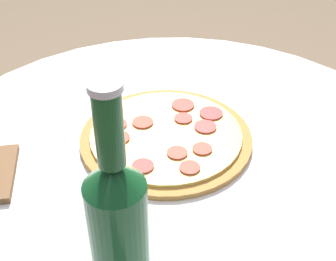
# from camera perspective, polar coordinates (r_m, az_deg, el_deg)

# --- Properties ---
(table) EXTENTS (0.95, 0.95, 0.72)m
(table) POSITION_cam_1_polar(r_m,az_deg,el_deg) (0.91, 0.89, -11.10)
(table) COLOR white
(table) RESTS_ON ground_plane
(pizza) EXTENTS (0.31, 0.31, 0.02)m
(pizza) POSITION_cam_1_polar(r_m,az_deg,el_deg) (0.84, 0.01, -0.66)
(pizza) COLOR #B77F3D
(pizza) RESTS_ON table
(beer_bottle) EXTENTS (0.07, 0.07, 0.30)m
(beer_bottle) POSITION_cam_1_polar(r_m,az_deg,el_deg) (0.54, -6.11, -11.40)
(beer_bottle) COLOR #144C23
(beer_bottle) RESTS_ON table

